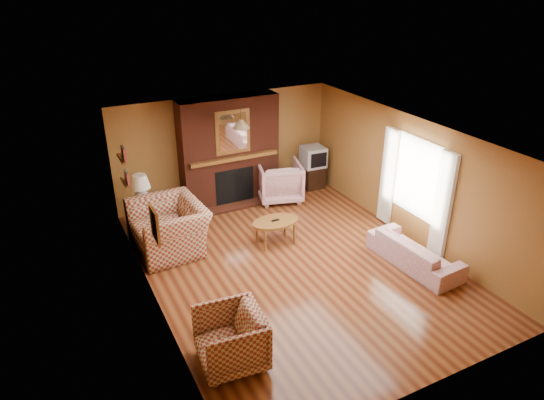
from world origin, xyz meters
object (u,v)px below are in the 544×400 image
tv_stand (312,177)px  crt_tv (313,157)px  floral_armchair (279,181)px  table_lamp (141,188)px  coffee_table (275,223)px  plaid_loveseat (169,228)px  floral_sofa (415,252)px  plaid_armchair (230,339)px  fireplace (229,152)px  side_table (145,218)px

tv_stand → crt_tv: (0.00, -0.01, 0.51)m
floral_armchair → table_lamp: size_ratio=1.53×
tv_stand → coffee_table: bearing=-135.7°
plaid_loveseat → tv_stand: plaid_loveseat is taller
floral_armchair → crt_tv: crt_tv is taller
floral_sofa → plaid_armchair: bearing=97.0°
plaid_loveseat → floral_sofa: 4.51m
coffee_table → plaid_armchair: bearing=-127.8°
floral_sofa → tv_stand: 3.78m
fireplace → crt_tv: fireplace is taller
plaid_armchair → table_lamp: (-0.15, 4.18, 0.54)m
floral_sofa → tv_stand: tv_stand is taller
table_lamp → fireplace: bearing=14.3°
floral_armchair → table_lamp: (-3.11, -0.10, 0.49)m
crt_tv → plaid_armchair: bearing=-131.5°
plaid_loveseat → side_table: 0.98m
table_lamp → crt_tv: bearing=4.7°
plaid_loveseat → crt_tv: (3.90, 1.28, 0.32)m
plaid_loveseat → tv_stand: 4.11m
floral_armchair → tv_stand: 1.08m
floral_sofa → fireplace: bearing=21.6°
side_table → crt_tv: crt_tv is taller
plaid_loveseat → side_table: size_ratio=2.45×
floral_armchair → side_table: bearing=17.5°
floral_sofa → floral_armchair: bearing=10.1°
crt_tv → tv_stand: bearing=90.0°
coffee_table → table_lamp: size_ratio=1.45×
floral_sofa → coffee_table: (-1.87, 1.81, 0.16)m
coffee_table → side_table: (-2.13, 1.63, -0.14)m
fireplace → plaid_armchair: fireplace is taller
plaid_armchair → floral_armchair: (2.96, 4.28, 0.05)m
floral_sofa → side_table: 5.27m
coffee_table → crt_tv: crt_tv is taller
plaid_armchair → floral_sofa: bearing=106.6°
plaid_armchair → coffee_table: size_ratio=0.94×
coffee_table → crt_tv: 2.84m
plaid_loveseat → floral_armchair: plaid_loveseat is taller
side_table → plaid_armchair: bearing=-87.9°
side_table → tv_stand: size_ratio=1.06×
fireplace → floral_armchair: fireplace is taller
fireplace → floral_sofa: bearing=-64.4°
plaid_armchair → floral_sofa: plaid_armchair is taller
floral_armchair → tv_stand: floral_armchair is taller
floral_sofa → crt_tv: 3.82m
plaid_armchair → side_table: (-0.15, 4.18, -0.11)m
table_lamp → crt_tv: size_ratio=1.15×
plaid_armchair → tv_stand: (4.00, 4.53, -0.13)m
plaid_loveseat → plaid_armchair: size_ratio=1.62×
plaid_loveseat → coffee_table: plaid_loveseat is taller
coffee_table → crt_tv: (2.02, 1.97, 0.36)m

